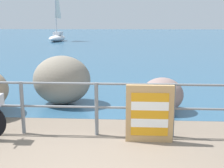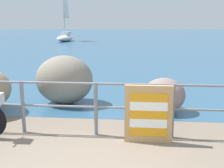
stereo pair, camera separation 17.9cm
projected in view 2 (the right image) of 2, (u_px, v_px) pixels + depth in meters
The scene contains 7 objects.
ground_plane at pixel (129, 50), 23.35m from camera, with size 120.00×120.00×0.10m, color #756656.
sea_surface at pixel (135, 35), 50.27m from camera, with size 120.00×90.00×0.01m, color #2D5675.
promenade_railing at pixel (96, 102), 5.42m from camera, with size 8.60×0.07×1.02m.
folded_deckchair_stack at pixel (148, 114), 5.11m from camera, with size 0.84×0.10×1.04m.
breakwater_boulder_main at pixel (64, 80), 7.58m from camera, with size 1.50×1.22×1.27m.
breakwater_boulder_right at pixel (164, 95), 6.91m from camera, with size 1.00×0.96×0.82m.
sailboat at pixel (65, 35), 33.29m from camera, with size 1.65×4.49×6.16m.
Camera 2 is at (0.78, -3.44, 2.10)m, focal length 46.43 mm.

